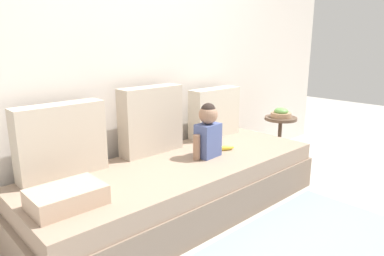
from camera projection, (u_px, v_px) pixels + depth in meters
The scene contains 11 objects.
ground_plane at pixel (180, 211), 2.79m from camera, with size 12.00×12.00×0.00m, color #B2ADA3.
back_wall at pixel (133, 58), 2.91m from camera, with size 5.64×0.10×2.36m, color silver.
couch at pixel (180, 187), 2.74m from camera, with size 2.44×0.90×0.41m.
throw_pillow_left at pixel (61, 141), 2.38m from camera, with size 0.60×0.16×0.50m, color #C1B29E.
throw_pillow_center at pixel (151, 120), 2.87m from camera, with size 0.54×0.16×0.55m, color #C1B29E.
throw_pillow_right at pixel (215, 112), 3.38m from camera, with size 0.55×0.16×0.46m, color beige.
toddler at pixel (208, 131), 2.78m from camera, with size 0.31×0.15×0.44m.
banana at pixel (225, 148), 2.98m from camera, with size 0.17×0.04×0.04m, color yellow.
folded_blanket at pixel (67, 197), 1.98m from camera, with size 0.40×0.28×0.11m, color tan.
side_table at pixel (280, 129), 3.77m from camera, with size 0.34×0.34×0.52m.
fruit_bowl at pixel (281, 113), 3.73m from camera, with size 0.21×0.21×0.10m.
Camera 1 is at (-1.66, -1.93, 1.33)m, focal length 32.86 mm.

